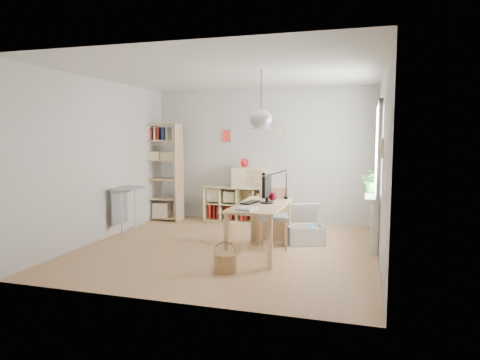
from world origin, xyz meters
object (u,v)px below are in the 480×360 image
(tall_bookshelf, at_px, (162,168))
(desk, at_px, (261,210))
(storage_chest, at_px, (305,231))
(cube_shelf, at_px, (238,207))
(drawer_chest, at_px, (249,177))
(chair, at_px, (274,214))
(monitor, at_px, (267,187))

(tall_bookshelf, bearing_deg, desk, -37.01)
(desk, distance_m, storage_chest, 1.09)
(cube_shelf, distance_m, tall_bookshelf, 1.77)
(tall_bookshelf, xyz_separation_m, storage_chest, (3.14, -1.12, -0.89))
(cube_shelf, height_order, drawer_chest, drawer_chest)
(chair, bearing_deg, storage_chest, 27.14)
(tall_bookshelf, bearing_deg, storage_chest, -19.66)
(chair, xyz_separation_m, storage_chest, (0.45, 0.37, -0.33))
(cube_shelf, bearing_deg, monitor, -62.92)
(monitor, relative_size, drawer_chest, 0.70)
(desk, height_order, drawer_chest, drawer_chest)
(tall_bookshelf, distance_m, monitor, 3.25)
(tall_bookshelf, relative_size, storage_chest, 2.43)
(drawer_chest, bearing_deg, storage_chest, -58.32)
(tall_bookshelf, relative_size, monitor, 4.07)
(cube_shelf, distance_m, monitor, 2.50)
(drawer_chest, bearing_deg, chair, -75.68)
(monitor, bearing_deg, tall_bookshelf, 143.79)
(desk, bearing_deg, tall_bookshelf, 142.99)
(tall_bookshelf, height_order, chair, tall_bookshelf)
(desk, relative_size, storage_chest, 1.82)
(storage_chest, height_order, monitor, monitor)
(storage_chest, distance_m, drawer_chest, 2.03)
(chair, height_order, drawer_chest, drawer_chest)
(chair, bearing_deg, monitor, -105.96)
(desk, distance_m, chair, 0.49)
(desk, height_order, storage_chest, desk)
(tall_bookshelf, height_order, storage_chest, tall_bookshelf)
(desk, bearing_deg, cube_shelf, 114.61)
(desk, xyz_separation_m, chair, (0.10, 0.46, -0.13))
(drawer_chest, bearing_deg, desk, -83.07)
(desk, xyz_separation_m, storage_chest, (0.55, 0.83, -0.45))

